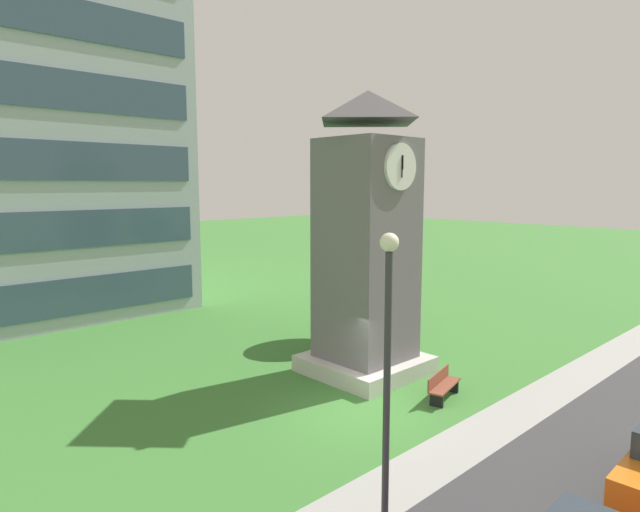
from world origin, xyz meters
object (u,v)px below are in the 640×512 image
at_px(park_bench, 443,385).
at_px(street_lamp, 387,353).
at_px(clock_tower, 366,251).
at_px(tree_streetside, 356,252).

bearing_deg(park_bench, street_lamp, -154.75).
bearing_deg(clock_tower, park_bench, -91.06).
xyz_separation_m(clock_tower, street_lamp, (-6.71, -6.57, -0.80)).
relative_size(clock_tower, tree_streetside, 1.87).
bearing_deg(tree_streetside, park_bench, -114.75).
distance_m(clock_tower, park_bench, 5.33).
relative_size(clock_tower, park_bench, 5.45).
bearing_deg(clock_tower, street_lamp, -135.60).
height_order(clock_tower, street_lamp, clock_tower).
distance_m(park_bench, street_lamp, 8.04).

